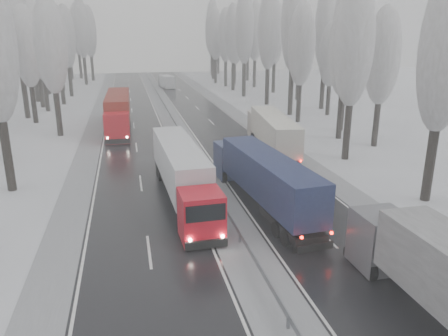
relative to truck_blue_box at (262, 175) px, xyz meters
name	(u,v)px	position (x,y,z in m)	size (l,w,h in m)	color
carriageway_right	(245,156)	(2.32, 12.84, -2.27)	(7.50, 200.00, 0.03)	black
carriageway_left	(138,163)	(-8.18, 12.84, -2.27)	(7.50, 200.00, 0.03)	black
median_slush	(193,159)	(-2.93, 12.84, -2.27)	(3.00, 200.00, 0.04)	#A1A3A9
shoulder_right	(292,153)	(7.27, 12.84, -2.27)	(2.40, 200.00, 0.04)	#A1A3A9
shoulder_left	(84,166)	(-13.13, 12.84, -2.27)	(2.40, 200.00, 0.04)	#A1A3A9
median_guardrail	(193,154)	(-2.93, 12.82, -1.69)	(0.12, 200.00, 0.76)	slate
tree_16	(446,50)	(12.10, -1.50, 8.38)	(3.60, 3.60, 16.53)	black
tree_18	(354,45)	(11.58, 9.87, 8.41)	(3.60, 3.60, 16.58)	black
tree_19	(383,57)	(17.09, 13.87, 7.13)	(3.60, 3.60, 14.57)	black
tree_20	(345,48)	(14.97, 18.00, 7.86)	(3.60, 3.60, 15.71)	black
tree_21	(348,31)	(17.19, 22.00, 9.71)	(3.60, 3.60, 18.62)	black
tree_22	(302,45)	(14.09, 28.44, 7.95)	(3.60, 3.60, 15.86)	black
tree_23	(331,55)	(20.38, 32.44, 6.48)	(3.60, 3.60, 13.55)	black
tree_24	(294,22)	(14.97, 33.86, 10.90)	(3.60, 3.60, 20.49)	black
tree_25	(326,28)	(21.88, 37.86, 10.23)	(3.60, 3.60, 19.44)	black
tree_26	(269,31)	(14.63, 44.11, 9.81)	(3.60, 3.60, 18.78)	black
tree_27	(300,35)	(21.78, 48.11, 9.07)	(3.60, 3.60, 17.62)	black
tree_28	(245,28)	(13.41, 54.79, 10.35)	(3.60, 3.60, 19.62)	black
tree_29	(275,33)	(20.78, 58.79, 9.38)	(3.60, 3.60, 18.11)	black
tree_30	(233,34)	(13.63, 64.54, 9.23)	(3.60, 3.60, 17.86)	black
tree_31	(255,32)	(19.55, 68.54, 9.68)	(3.60, 3.60, 18.58)	black
tree_32	(226,36)	(13.70, 72.05, 8.89)	(3.60, 3.60, 17.33)	black
tree_33	(235,44)	(16.84, 76.05, 6.97)	(3.60, 3.60, 14.33)	black
tree_34	(215,35)	(12.80, 79.15, 9.08)	(3.60, 3.60, 17.63)	black
tree_35	(248,33)	(22.01, 83.15, 9.48)	(3.60, 3.60, 18.25)	black
tree_36	(213,28)	(14.11, 89.00, 10.73)	(3.60, 3.60, 20.23)	black
tree_37	(235,38)	(21.09, 93.00, 8.28)	(3.60, 3.60, 16.37)	black
tree_38	(211,34)	(15.80, 99.56, 9.30)	(3.60, 3.60, 17.97)	black
tree_39	(218,38)	(18.62, 103.56, 8.16)	(3.60, 3.60, 16.19)	black
tree_62	(51,46)	(-16.88, 26.56, 8.07)	(3.60, 3.60, 16.04)	black
tree_64	(26,47)	(-21.19, 35.55, 7.67)	(3.60, 3.60, 15.42)	black
tree_65	(16,27)	(-22.98, 39.55, 10.26)	(3.60, 3.60, 19.48)	black
tree_66	(40,46)	(-21.09, 45.18, 7.55)	(3.60, 3.60, 15.23)	black
tree_67	(35,38)	(-22.48, 49.18, 8.74)	(3.60, 3.60, 17.09)	black
tree_68	(57,39)	(-19.51, 51.95, 8.46)	(3.60, 3.60, 16.65)	black
tree_69	(29,29)	(-24.35, 55.95, 10.17)	(3.60, 3.60, 19.35)	black
tree_70	(66,37)	(-19.26, 62.03, 8.74)	(3.60, 3.60, 17.09)	black
tree_71	(41,28)	(-24.02, 66.03, 10.34)	(3.60, 3.60, 19.61)	black
tree_72	(59,43)	(-21.86, 71.37, 7.47)	(3.60, 3.60, 15.11)	black
tree_73	(46,36)	(-24.75, 75.37, 8.82)	(3.60, 3.60, 17.22)	black
tree_74	(81,29)	(-18.00, 82.16, 10.39)	(3.60, 3.60, 19.68)	black
tree_75	(43,32)	(-27.13, 86.16, 9.70)	(3.60, 3.60, 18.60)	black
tree_76	(89,32)	(-16.98, 91.56, 9.66)	(3.60, 3.60, 18.55)	black
tree_77	(69,43)	(-22.59, 95.56, 6.97)	(3.60, 3.60, 14.32)	black
tree_78	(77,30)	(-20.49, 98.15, 10.30)	(3.60, 3.60, 19.55)	black
tree_79	(68,36)	(-23.26, 102.15, 8.72)	(3.60, 3.60, 17.07)	black
truck_blue_box	(262,175)	(0.00, 0.00, 0.00)	(3.80, 15.42, 3.92)	navy
truck_cream_box	(272,130)	(5.26, 13.65, 0.04)	(4.19, 15.72, 4.00)	#AFA79B
box_truck_distant	(166,82)	(0.01, 71.34, -0.88)	(3.22, 7.66, 2.77)	#B3B6BA
truck_red_white	(182,170)	(-5.33, 2.24, 0.05)	(3.05, 15.69, 4.00)	red
truck_red_red	(118,110)	(-9.99, 28.07, 0.30)	(3.03, 17.37, 4.44)	red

